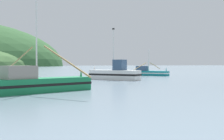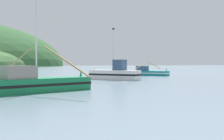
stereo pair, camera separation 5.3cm
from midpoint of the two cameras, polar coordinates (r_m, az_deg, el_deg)
fishing_boat_teal at (r=55.00m, az=6.91°, el=-0.46°), size 8.47×8.27×4.86m
fishing_boat_green at (r=23.65m, az=-14.53°, el=-2.49°), size 8.97×11.45×7.49m
fishing_boat_white at (r=40.30m, az=0.65°, el=-0.71°), size 6.52×6.52×7.13m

